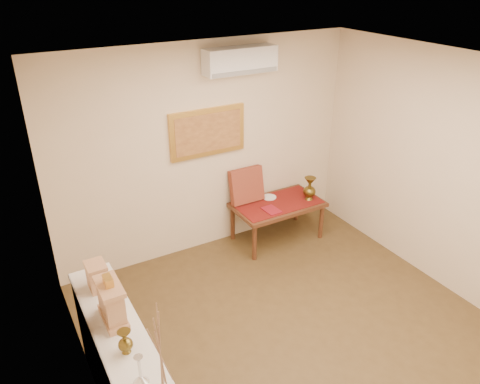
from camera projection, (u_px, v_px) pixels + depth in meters
floor at (309, 346)px, 4.72m from camera, size 4.50×4.50×0.00m
ceiling at (333, 79)px, 3.52m from camera, size 4.50×4.50×0.00m
wall_back at (207, 151)px, 5.87m from camera, size 4.00×0.02×2.70m
wall_left at (91, 307)px, 3.23m from camera, size 0.02×4.50×2.70m
wall_right at (468, 184)px, 5.00m from camera, size 0.02×4.50×2.70m
white_vase at (163, 374)px, 2.58m from camera, size 0.18×0.18×0.96m
candlestick at (140, 370)px, 3.06m from camera, size 0.11×0.11×0.23m
brass_urn_small at (125, 339)px, 3.30m from camera, size 0.11×0.11×0.24m
table_cloth at (278, 203)px, 6.31m from camera, size 1.14×0.59×0.01m
brass_urn_tall at (310, 186)px, 6.32m from camera, size 0.18×0.18×0.39m
plate at (269, 197)px, 6.44m from camera, size 0.20×0.20×0.01m
menu at (271, 210)px, 6.11m from camera, size 0.19×0.26×0.01m
cushion at (247, 185)px, 6.25m from camera, size 0.47×0.20×0.48m
mantel_clock at (112, 302)px, 3.58m from camera, size 0.17×0.36×0.41m
wooden_chest at (97, 276)px, 3.96m from camera, size 0.16×0.21×0.24m
low_table at (278, 207)px, 6.34m from camera, size 1.20×0.70×0.55m
painting at (208, 132)px, 5.74m from camera, size 1.00×0.06×0.60m
ac_unit at (240, 60)px, 5.45m from camera, size 0.90×0.25×0.30m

